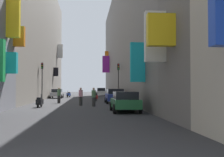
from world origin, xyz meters
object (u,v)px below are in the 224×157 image
object	(u,v)px
parked_car_white	(101,92)
scooter_red	(96,97)
pedestrian_near_left	(59,95)
traffic_light_near_corner	(118,76)
parked_car_green	(125,101)
scooter_blue	(69,94)
pedestrian_crossing	(81,97)
traffic_light_far_corner	(42,75)
scooter_silver	(95,95)
parked_car_silver	(57,93)
parked_car_blue	(115,96)
pedestrian_near_right	(94,97)
scooter_black	(40,102)

from	to	relation	value
parked_car_white	scooter_red	world-z (taller)	parked_car_white
pedestrian_near_left	traffic_light_near_corner	world-z (taller)	traffic_light_near_corner
parked_car_white	parked_car_green	bearing A→B (deg)	-89.92
scooter_blue	pedestrian_crossing	world-z (taller)	pedestrian_crossing
pedestrian_crossing	traffic_light_far_corner	distance (m)	10.38
scooter_red	pedestrian_near_left	world-z (taller)	pedestrian_near_left
scooter_silver	traffic_light_near_corner	distance (m)	12.03
parked_car_silver	scooter_red	world-z (taller)	parked_car_silver
parked_car_blue	pedestrian_crossing	size ratio (longest dim) A/B	2.59
scooter_blue	pedestrian_near_right	world-z (taller)	pedestrian_near_right
scooter_red	parked_car_blue	bearing A→B (deg)	-73.12
scooter_black	traffic_light_far_corner	bearing A→B (deg)	98.01
scooter_silver	pedestrian_near_right	xyz separation A→B (m)	(-0.64, -20.21, 0.36)
pedestrian_crossing	traffic_light_near_corner	bearing A→B (deg)	59.82
parked_car_blue	traffic_light_near_corner	xyz separation A→B (m)	(0.81, 4.00, 2.28)
scooter_blue	pedestrian_crossing	size ratio (longest dim) A/B	1.12
pedestrian_crossing	traffic_light_near_corner	distance (m)	8.91
parked_car_green	traffic_light_far_corner	world-z (taller)	traffic_light_far_corner
scooter_black	pedestrian_near_right	distance (m)	4.67
pedestrian_near_left	parked_car_green	bearing A→B (deg)	-63.05
parked_car_green	scooter_blue	bearing A→B (deg)	101.23
parked_car_blue	scooter_black	xyz separation A→B (m)	(-6.92, -5.56, -0.34)
parked_car_silver	traffic_light_near_corner	distance (m)	14.17
scooter_silver	traffic_light_near_corner	bearing A→B (deg)	-77.67
scooter_black	scooter_blue	bearing A→B (deg)	88.11
scooter_red	traffic_light_near_corner	world-z (taller)	traffic_light_near_corner
parked_car_green	scooter_black	size ratio (longest dim) A/B	2.10
parked_car_green	parked_car_blue	xyz separation A→B (m)	(0.29, 10.53, 0.06)
parked_car_blue	traffic_light_far_corner	xyz separation A→B (m)	(-8.46, 5.37, 2.38)
parked_car_green	parked_car_silver	world-z (taller)	parked_car_silver
parked_car_white	pedestrian_near_left	xyz separation A→B (m)	(-5.58, -23.89, 0.02)
traffic_light_near_corner	traffic_light_far_corner	bearing A→B (deg)	171.63
parked_car_blue	parked_car_silver	world-z (taller)	parked_car_blue
scooter_blue	parked_car_silver	bearing A→B (deg)	-113.07
pedestrian_near_right	scooter_black	bearing A→B (deg)	-169.74
scooter_black	traffic_light_near_corner	size ratio (longest dim) A/B	0.42
parked_car_silver	scooter_black	size ratio (longest dim) A/B	2.13
parked_car_silver	pedestrian_crossing	bearing A→B (deg)	-77.32
scooter_silver	parked_car_green	bearing A→B (deg)	-86.91
pedestrian_crossing	parked_car_blue	bearing A→B (deg)	44.44
parked_car_silver	traffic_light_far_corner	size ratio (longest dim) A/B	0.87
pedestrian_crossing	pedestrian_near_right	bearing A→B (deg)	-47.30
traffic_light_near_corner	parked_car_silver	bearing A→B (deg)	127.49
parked_car_green	parked_car_silver	bearing A→B (deg)	106.12
pedestrian_near_right	traffic_light_far_corner	distance (m)	12.04
scooter_black	pedestrian_crossing	size ratio (longest dim) A/B	1.16
parked_car_white	scooter_red	bearing A→B (deg)	-94.58
scooter_blue	traffic_light_far_corner	bearing A→B (deg)	-99.89
parked_car_green	traffic_light_far_corner	bearing A→B (deg)	117.20
scooter_silver	parked_car_white	bearing A→B (deg)	81.38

